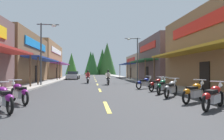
# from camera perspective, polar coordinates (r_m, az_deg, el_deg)

# --- Properties ---
(ground) EXTENTS (10.16, 91.24, 0.10)m
(ground) POSITION_cam_1_polar(r_m,az_deg,el_deg) (29.71, -5.22, -3.21)
(ground) COLOR #38383A
(sidewalk_left) EXTENTS (2.33, 91.24, 0.12)m
(sidewalk_left) POSITION_cam_1_polar(r_m,az_deg,el_deg) (30.23, -17.16, -2.94)
(sidewalk_left) COLOR #9E9991
(sidewalk_left) RESTS_ON ground
(sidewalk_right) EXTENTS (2.33, 91.24, 0.12)m
(sidewalk_right) POSITION_cam_1_polar(r_m,az_deg,el_deg) (30.48, 6.62, -2.93)
(sidewalk_right) COLOR #9E9991
(sidewalk_right) RESTS_ON ground
(centerline_dashes) EXTENTS (0.16, 67.52, 0.01)m
(centerline_dashes) POSITION_cam_1_polar(r_m,az_deg,el_deg) (34.33, -5.38, -2.73)
(centerline_dashes) COLOR #E0C64C
(centerline_dashes) RESTS_ON ground
(storefront_left_middle) EXTENTS (10.41, 11.36, 5.99)m
(storefront_left_middle) POSITION_cam_1_polar(r_m,az_deg,el_deg) (25.83, -31.83, 3.17)
(storefront_left_middle) COLOR brown
(storefront_left_middle) RESTS_ON ground
(storefront_left_far) EXTENTS (9.92, 13.28, 6.76)m
(storefront_left_far) POSITION_cam_1_polar(r_m,az_deg,el_deg) (37.90, -23.01, 2.62)
(storefront_left_far) COLOR olive
(storefront_left_far) RESTS_ON ground
(storefront_right_middle) EXTENTS (8.11, 9.94, 6.27)m
(storefront_right_middle) POSITION_cam_1_polar(r_m,az_deg,el_deg) (27.92, 17.16, 3.16)
(storefront_right_middle) COLOR brown
(storefront_right_middle) RESTS_ON ground
(storefront_right_far) EXTENTS (10.45, 10.05, 4.69)m
(storefront_right_far) POSITION_cam_1_polar(r_m,az_deg,el_deg) (38.79, 12.11, 1.01)
(storefront_right_far) COLOR tan
(storefront_right_far) RESTS_ON ground
(streetlamp_left) EXTENTS (2.11, 0.30, 6.06)m
(streetlamp_left) POSITION_cam_1_polar(r_m,az_deg,el_deg) (18.88, -20.45, 7.37)
(streetlamp_left) COLOR #474C51
(streetlamp_left) RESTS_ON ground
(streetlamp_right) EXTENTS (2.11, 0.30, 5.90)m
(streetlamp_right) POSITION_cam_1_polar(r_m,az_deg,el_deg) (24.51, 7.24, 5.36)
(streetlamp_right) COLOR #474C51
(streetlamp_right) RESTS_ON ground
(motorcycle_parked_right_1) EXTENTS (1.79, 1.34, 1.04)m
(motorcycle_parked_right_1) POSITION_cam_1_polar(r_m,az_deg,el_deg) (7.88, 29.24, -7.17)
(motorcycle_parked_right_1) COLOR black
(motorcycle_parked_right_1) RESTS_ON ground
(motorcycle_parked_right_2) EXTENTS (1.85, 1.26, 1.04)m
(motorcycle_parked_right_2) POSITION_cam_1_polar(r_m,az_deg,el_deg) (9.12, 24.45, -6.25)
(motorcycle_parked_right_2) COLOR black
(motorcycle_parked_right_2) RESTS_ON ground
(motorcycle_parked_right_3) EXTENTS (1.50, 1.66, 1.04)m
(motorcycle_parked_right_3) POSITION_cam_1_polar(r_m,az_deg,el_deg) (10.60, 18.05, -5.43)
(motorcycle_parked_right_3) COLOR black
(motorcycle_parked_right_3) RESTS_ON ground
(motorcycle_parked_right_4) EXTENTS (1.33, 1.79, 1.04)m
(motorcycle_parked_right_4) POSITION_cam_1_polar(r_m,az_deg,el_deg) (12.02, 15.35, -4.83)
(motorcycle_parked_right_4) COLOR black
(motorcycle_parked_right_4) RESTS_ON ground
(motorcycle_parked_right_5) EXTENTS (1.67, 1.49, 1.04)m
(motorcycle_parked_right_5) POSITION_cam_1_polar(r_m,az_deg,el_deg) (13.48, 13.84, -4.35)
(motorcycle_parked_right_5) COLOR black
(motorcycle_parked_right_5) RESTS_ON ground
(motorcycle_parked_right_6) EXTENTS (1.80, 1.33, 1.04)m
(motorcycle_parked_right_6) POSITION_cam_1_polar(r_m,az_deg,el_deg) (14.97, 10.17, -3.95)
(motorcycle_parked_right_6) COLOR black
(motorcycle_parked_right_6) RESTS_ON ground
(motorcycle_parked_left_1) EXTENTS (1.39, 1.75, 1.04)m
(motorcycle_parked_left_1) POSITION_cam_1_polar(r_m,az_deg,el_deg) (7.57, -30.84, -7.44)
(motorcycle_parked_left_1) COLOR black
(motorcycle_parked_left_1) RESTS_ON ground
(motorcycle_parked_left_2) EXTENTS (1.43, 1.73, 1.04)m
(motorcycle_parked_left_2) POSITION_cam_1_polar(r_m,az_deg,el_deg) (9.10, -27.16, -6.25)
(motorcycle_parked_left_2) COLOR black
(motorcycle_parked_left_2) RESTS_ON ground
(rider_cruising_lead) EXTENTS (0.60, 2.14, 1.57)m
(rider_cruising_lead) POSITION_cam_1_polar(r_m,az_deg,el_deg) (19.12, -1.23, -2.68)
(rider_cruising_lead) COLOR black
(rider_cruising_lead) RESTS_ON ground
(rider_cruising_trailing) EXTENTS (0.61, 2.14, 1.57)m
(rider_cruising_trailing) POSITION_cam_1_polar(r_m,az_deg,el_deg) (21.63, -7.62, -2.41)
(rider_cruising_trailing) COLOR black
(rider_cruising_trailing) RESTS_ON ground
(parked_car_curbside) EXTENTS (2.11, 4.33, 1.40)m
(parked_car_curbside) POSITION_cam_1_polar(r_m,az_deg,el_deg) (32.64, -12.15, -1.65)
(parked_car_curbside) COLOR silver
(parked_car_curbside) RESTS_ON ground
(treeline_backdrop) EXTENTS (20.85, 11.39, 13.45)m
(treeline_backdrop) POSITION_cam_1_polar(r_m,az_deg,el_deg) (76.51, -4.48, 2.82)
(treeline_backdrop) COLOR #275823
(treeline_backdrop) RESTS_ON ground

